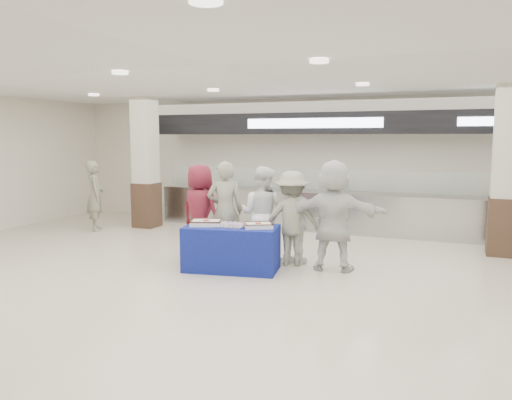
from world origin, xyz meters
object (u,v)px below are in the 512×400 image
at_px(cupcake_tray, 231,225).
at_px(soldier_bg, 95,196).
at_px(soldier_a, 225,211).
at_px(chef_tall, 262,214).
at_px(civilian_maroon, 200,211).
at_px(display_table, 232,248).
at_px(chef_short, 297,222).
at_px(sheet_cake_right, 258,225).
at_px(sheet_cake_left, 206,222).
at_px(civilian_white, 334,215).
at_px(soldier_b, 292,218).

xyz_separation_m(cupcake_tray, soldier_bg, (-4.55, 2.08, 0.05)).
relative_size(soldier_a, chef_tall, 1.05).
xyz_separation_m(civilian_maroon, soldier_a, (0.52, 0.00, 0.03)).
xyz_separation_m(display_table, cupcake_tray, (0.00, -0.04, 0.41)).
bearing_deg(cupcake_tray, soldier_a, 122.28).
bearing_deg(chef_short, sheet_cake_right, 64.20).
height_order(sheet_cake_left, cupcake_tray, sheet_cake_left).
height_order(display_table, civilian_white, civilian_white).
relative_size(sheet_cake_right, civilian_maroon, 0.32).
relative_size(display_table, civilian_maroon, 0.89).
height_order(chef_tall, chef_short, chef_tall).
bearing_deg(display_table, soldier_bg, 145.84).
xyz_separation_m(sheet_cake_left, soldier_a, (0.01, 0.72, 0.10)).
bearing_deg(soldier_bg, chef_short, -145.62).
bearing_deg(chef_tall, soldier_bg, -12.94).
height_order(cupcake_tray, chef_short, chef_short).
relative_size(cupcake_tray, civilian_white, 0.24).
relative_size(cupcake_tray, chef_tall, 0.27).
relative_size(chef_short, soldier_bg, 0.91).
bearing_deg(cupcake_tray, sheet_cake_right, 10.29).
distance_m(display_table, sheet_cake_right, 0.63).
xyz_separation_m(display_table, civilian_maroon, (-0.94, 0.64, 0.49)).
relative_size(soldier_a, civilian_white, 0.97).
bearing_deg(soldier_a, soldier_b, 159.32).
relative_size(soldier_a, soldier_bg, 1.08).
xyz_separation_m(chef_tall, chef_short, (0.64, -0.00, -0.09)).
bearing_deg(soldier_b, sheet_cake_right, 47.32).
bearing_deg(soldier_b, sheet_cake_left, 17.47).
relative_size(cupcake_tray, chef_short, 0.30).
bearing_deg(display_table, cupcake_tray, -94.23).
xyz_separation_m(sheet_cake_left, soldier_bg, (-4.11, 2.12, 0.04)).
bearing_deg(chef_short, soldier_a, 10.41).
relative_size(display_table, cupcake_tray, 3.41).
bearing_deg(civilian_maroon, civilian_white, -167.09).
bearing_deg(soldier_a, civilian_white, 155.12).
relative_size(sheet_cake_left, soldier_b, 0.37).
bearing_deg(chef_short, display_table, 45.42).
xyz_separation_m(display_table, soldier_a, (-0.42, 0.64, 0.53)).
bearing_deg(civilian_white, sheet_cake_right, 22.62).
distance_m(cupcake_tray, soldier_bg, 5.00).
height_order(civilian_maroon, civilian_white, civilian_white).
bearing_deg(display_table, soldier_a, 113.62).
xyz_separation_m(display_table, soldier_bg, (-4.55, 2.05, 0.46)).
bearing_deg(soldier_bg, chef_tall, -147.28).
height_order(soldier_b, soldier_bg, soldier_bg).
height_order(display_table, chef_tall, chef_tall).
bearing_deg(soldier_b, civilian_maroon, -12.23).
distance_m(display_table, civilian_maroon, 1.24).
xyz_separation_m(sheet_cake_right, soldier_b, (0.36, 0.69, 0.03)).
relative_size(civilian_maroon, chef_short, 1.14).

